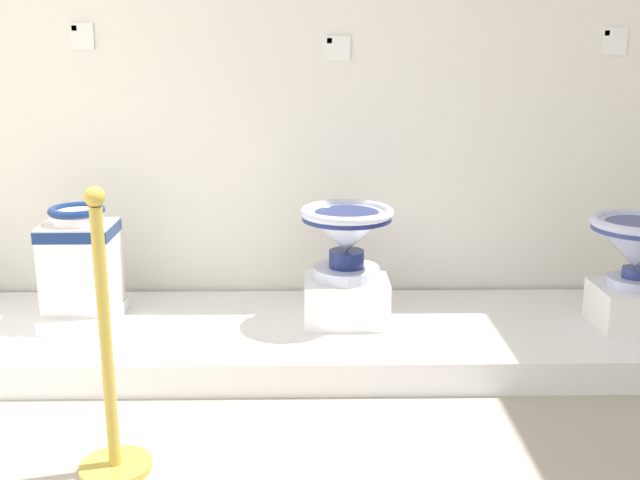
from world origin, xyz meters
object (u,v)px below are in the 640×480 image
Objects in this scene: plinth_block_squat_floral at (346,300)px; plinth_block_slender_white at (631,306)px; antique_toilet_squat_floral at (347,232)px; stanchion_post_near_left at (109,387)px; info_placard_third at (614,41)px; info_placard_first at (82,36)px; antique_toilet_pale_glazed at (80,257)px; info_placard_second at (337,48)px; plinth_block_pale_glazed at (85,314)px; antique_toilet_slender_white at (638,242)px.

plinth_block_slender_white is at bearing -3.51° from plinth_block_squat_floral.
antique_toilet_squat_floral is 1.30m from stanchion_post_near_left.
plinth_block_slender_white is 1.25m from info_placard_third.
antique_toilet_squat_floral is at bearing -20.03° from info_placard_first.
antique_toilet_squat_floral is (0.00, 0.00, 0.32)m from plinth_block_squat_floral.
antique_toilet_pale_glazed is at bearing 178.83° from plinth_block_squat_floral.
info_placard_second is at bearing 20.05° from antique_toilet_pale_glazed.
info_placard_first is at bearing 95.26° from plinth_block_pale_glazed.
plinth_block_squat_floral is at bearing -1.17° from plinth_block_pale_glazed.
plinth_block_squat_floral is 1.26m from plinth_block_slender_white.
info_placard_third is at bearing 0.00° from info_placard_first.
plinth_block_pale_glazed is 0.27m from antique_toilet_pale_glazed.
plinth_block_slender_white is 2.61× the size of info_placard_second.
antique_toilet_slender_white is at bearing -11.89° from info_placard_first.
info_placard_first reaches higher than antique_toilet_squat_floral.
info_placard_second is at bearing 157.93° from antique_toilet_slender_white.
info_placard_first reaches higher than info_placard_third.
antique_toilet_slender_white is 0.44× the size of stanchion_post_near_left.
antique_toilet_pale_glazed is 1.04m from info_placard_first.
info_placard_third is at bearing 87.78° from plinth_block_slender_white.
info_placard_third reaches higher than plinth_block_slender_white.
info_placard_third is at bearing 87.78° from antique_toilet_slender_white.
plinth_block_squat_floral is at bearing -1.17° from antique_toilet_pale_glazed.
antique_toilet_pale_glazed is 0.50× the size of stanchion_post_near_left.
plinth_block_squat_floral is 3.05× the size of info_placard_first.
antique_toilet_squat_floral reaches higher than plinth_block_slender_white.
antique_toilet_pale_glazed is 1.19m from antique_toilet_squat_floral.
plinth_block_slender_white is at bearing -11.89° from info_placard_first.
plinth_block_pale_glazed is 1.21× the size of plinth_block_slender_white.
antique_toilet_squat_floral reaches higher than plinth_block_squat_floral.
antique_toilet_slender_white is at bearing -2.38° from antique_toilet_pale_glazed.
antique_toilet_squat_floral is (1.18, -0.02, 0.11)m from antique_toilet_pale_glazed.
plinth_block_slender_white is (1.26, -0.08, -0.33)m from antique_toilet_squat_floral.
plinth_block_squat_floral is at bearing -20.03° from info_placard_first.
info_placard_third reaches higher than plinth_block_pale_glazed.
plinth_block_squat_floral is at bearing 176.49° from plinth_block_slender_white.
plinth_block_pale_glazed is at bearing 178.83° from plinth_block_squat_floral.
info_placard_second is at bearing 20.05° from plinth_block_pale_glazed.
info_placard_second is at bearing -180.00° from info_placard_third.
antique_toilet_slender_white is 1.61m from info_placard_second.
antique_toilet_pale_glazed is at bearing 110.33° from stanchion_post_near_left.
antique_toilet_slender_white is at bearing 23.85° from stanchion_post_near_left.
antique_toilet_squat_floral is 0.99× the size of antique_toilet_slender_white.
plinth_block_slender_white is 2.44× the size of info_placard_third.
info_placard_third reaches higher than stanchion_post_near_left.
plinth_block_slender_white is at bearing -22.07° from info_placard_second.
plinth_block_pale_glazed is at bearing 178.83° from antique_toilet_squat_floral.
antique_toilet_squat_floral is at bearing 50.87° from stanchion_post_near_left.
antique_toilet_squat_floral is 3.42× the size of info_placard_second.
antique_toilet_squat_floral is 1.31m from plinth_block_slender_white.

